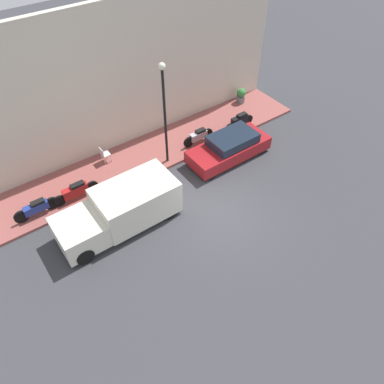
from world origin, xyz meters
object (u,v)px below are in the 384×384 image
(parked_car, at_px, (229,147))
(motorcycle_black, at_px, (240,121))
(scooter_silver, at_px, (199,136))
(potted_plant, at_px, (241,95))
(cafe_chair, at_px, (104,154))
(motorcycle_blue, at_px, (36,208))
(delivery_van, at_px, (120,210))
(motorcycle_red, at_px, (76,191))
(streetlamp, at_px, (164,105))

(parked_car, relative_size, motorcycle_black, 2.23)
(scooter_silver, height_order, potted_plant, potted_plant)
(cafe_chair, bearing_deg, motorcycle_blue, 110.99)
(scooter_silver, xyz_separation_m, potted_plant, (1.67, -4.34, 0.03))
(potted_plant, bearing_deg, parked_car, 132.41)
(potted_plant, bearing_deg, motorcycle_blue, 97.57)
(potted_plant, relative_size, cafe_chair, 1.05)
(delivery_van, xyz_separation_m, motorcycle_red, (2.41, 0.94, -0.34))
(parked_car, bearing_deg, motorcycle_black, -52.86)
(parked_car, relative_size, delivery_van, 0.83)
(potted_plant, bearing_deg, delivery_van, 112.18)
(motorcycle_black, xyz_separation_m, scooter_silver, (0.26, 2.56, -0.04))
(parked_car, relative_size, motorcycle_blue, 2.20)
(motorcycle_red, bearing_deg, parked_car, -102.69)
(motorcycle_black, height_order, streetlamp, streetlamp)
(motorcycle_red, height_order, cafe_chair, cafe_chair)
(potted_plant, bearing_deg, motorcycle_red, 98.90)
(parked_car, relative_size, scooter_silver, 2.34)
(motorcycle_black, xyz_separation_m, cafe_chair, (1.71, 7.19, 0.03))
(delivery_van, xyz_separation_m, streetlamp, (2.20, -3.72, 2.40))
(delivery_van, distance_m, streetlamp, 4.95)
(delivery_van, relative_size, motorcycle_red, 2.41)
(potted_plant, bearing_deg, cafe_chair, 91.37)
(motorcycle_blue, relative_size, motorcycle_black, 1.01)
(potted_plant, distance_m, cafe_chair, 8.96)
(motorcycle_blue, xyz_separation_m, motorcycle_black, (-0.22, -11.08, 0.03))
(delivery_van, xyz_separation_m, motorcycle_blue, (2.44, 2.68, -0.35))
(delivery_van, bearing_deg, motorcycle_black, -75.18)
(motorcycle_blue, xyz_separation_m, potted_plant, (1.71, -12.85, 0.02))
(delivery_van, relative_size, motorcycle_black, 2.68)
(motorcycle_red, distance_m, streetlamp, 5.41)
(parked_car, xyz_separation_m, potted_plant, (3.40, -3.72, -0.06))
(scooter_silver, bearing_deg, delivery_van, 113.01)
(parked_car, bearing_deg, scooter_silver, 19.48)
(motorcycle_blue, bearing_deg, motorcycle_black, -91.12)
(motorcycle_red, xyz_separation_m, potted_plant, (1.74, -11.11, 0.01))
(parked_car, xyz_separation_m, motorcycle_red, (1.66, 7.38, -0.07))
(motorcycle_blue, height_order, motorcycle_red, motorcycle_red)
(scooter_silver, xyz_separation_m, motorcycle_red, (-0.07, 6.77, 0.02))
(delivery_van, distance_m, motorcycle_black, 8.69)
(motorcycle_black, height_order, potted_plant, potted_plant)
(cafe_chair, bearing_deg, scooter_silver, -107.45)
(cafe_chair, bearing_deg, potted_plant, -88.63)
(scooter_silver, bearing_deg, parked_car, -160.52)
(motorcycle_black, height_order, scooter_silver, motorcycle_black)
(motorcycle_red, bearing_deg, motorcycle_black, -91.14)
(parked_car, bearing_deg, motorcycle_red, 77.31)
(scooter_silver, bearing_deg, cafe_chair, 72.55)
(parked_car, height_order, streetlamp, streetlamp)
(streetlamp, height_order, potted_plant, streetlamp)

